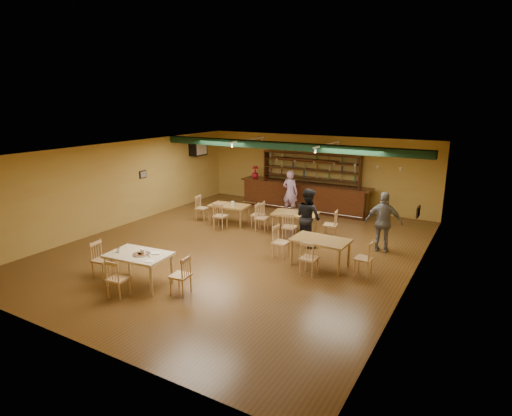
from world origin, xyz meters
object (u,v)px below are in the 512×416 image
Objects in this scene: dining_table_a at (229,214)px; patron_bar at (290,192)px; near_table at (139,269)px; dining_table_d at (320,252)px; patron_right_a at (308,217)px; bar_counter at (304,197)px; dining_table_b at (295,224)px.

dining_table_a is 0.81× the size of patron_bar.
dining_table_a is 5.61m from near_table.
dining_table_d is 1.78m from patron_right_a.
bar_counter is 0.91m from patron_bar.
patron_right_a reaches higher than dining_table_b.
dining_table_d is 0.84× the size of patron_right_a.
bar_counter is at bearing 99.21° from dining_table_b.
bar_counter reaches higher than dining_table_d.
patron_bar is at bearing 54.33° from dining_table_a.
dining_table_b is at bearing -16.78° from patron_right_a.
patron_bar reaches higher than near_table.
dining_table_d reaches higher than dining_table_a.
patron_right_a is (0.80, -0.80, 0.54)m from dining_table_b.
bar_counter is 3.04× the size of patron_right_a.
dining_table_a is at bearing 171.66° from dining_table_b.
patron_bar is (-0.23, -0.83, 0.30)m from bar_counter.
dining_table_d is 4.79m from near_table.
patron_right_a is at bearing -18.04° from dining_table_a.
dining_table_a is 3.56m from patron_right_a.
dining_table_d is at bearing 39.31° from near_table.
dining_table_b is (2.63, 0.05, 0.02)m from dining_table_a.
dining_table_b is at bearing 130.45° from dining_table_d.
dining_table_d is 0.88× the size of patron_bar.
dining_table_b is 0.82× the size of patron_right_a.
patron_right_a reaches higher than patron_bar.
patron_bar is (1.35, 2.34, 0.52)m from dining_table_a.
dining_table_b is at bearing -71.39° from bar_counter.
patron_right_a is (-0.97, 1.39, 0.53)m from dining_table_d.
dining_table_d reaches higher than dining_table_b.
dining_table_a is at bearing -116.58° from bar_counter.
patron_right_a reaches higher than dining_table_a.
dining_table_b is 5.80m from near_table.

